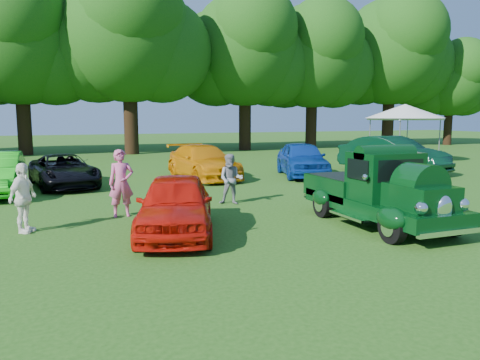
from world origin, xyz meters
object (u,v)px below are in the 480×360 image
object	(u,v)px
spectator_grey	(231,179)
hero_pickup	(378,193)
back_car_black	(64,171)
canopy_tent	(405,112)
spectator_white	(23,198)
spectator_pink	(121,183)
back_car_blue	(302,159)
red_convertible	(176,205)
back_car_green	(392,155)
back_car_orange	(203,162)

from	to	relation	value
spectator_grey	hero_pickup	bearing A→B (deg)	-29.82
back_car_black	canopy_tent	size ratio (longest dim) A/B	0.96
spectator_white	canopy_tent	size ratio (longest dim) A/B	0.35
spectator_pink	canopy_tent	bearing A→B (deg)	28.72
back_car_blue	spectator_white	distance (m)	12.27
red_convertible	back_car_blue	xyz separation A→B (m)	(7.35, 7.79, 0.08)
spectator_grey	canopy_tent	distance (m)	16.04
spectator_grey	back_car_blue	bearing A→B (deg)	72.28
spectator_pink	spectator_white	size ratio (longest dim) A/B	1.11
spectator_grey	canopy_tent	size ratio (longest dim) A/B	0.33
back_car_blue	canopy_tent	distance (m)	9.37
back_car_green	spectator_grey	distance (m)	10.34
canopy_tent	back_car_green	bearing A→B (deg)	-134.77
back_car_black	red_convertible	bearing A→B (deg)	-85.36
back_car_green	spectator_white	world-z (taller)	back_car_green
back_car_orange	back_car_green	world-z (taller)	back_car_green
hero_pickup	canopy_tent	world-z (taller)	canopy_tent
red_convertible	back_car_green	size ratio (longest dim) A/B	0.77
spectator_pink	hero_pickup	bearing A→B (deg)	-29.44
hero_pickup	red_convertible	bearing A→B (deg)	169.95
back_car_blue	back_car_green	bearing A→B (deg)	10.53
hero_pickup	spectator_white	distance (m)	8.05
hero_pickup	back_car_blue	world-z (taller)	hero_pickup
back_car_blue	back_car_green	size ratio (longest dim) A/B	0.87
spectator_pink	spectator_white	xyz separation A→B (m)	(-2.22, -0.94, -0.09)
back_car_black	spectator_pink	size ratio (longest dim) A/B	2.46
back_car_blue	back_car_black	bearing A→B (deg)	-165.48
red_convertible	spectator_pink	world-z (taller)	spectator_pink
spectator_grey	red_convertible	bearing A→B (deg)	-101.13
back_car_black	back_car_blue	bearing A→B (deg)	-12.82
back_car_green	back_car_orange	bearing A→B (deg)	156.28
red_convertible	spectator_pink	distance (m)	2.45
back_car_orange	hero_pickup	bearing A→B (deg)	-86.87
spectator_pink	spectator_grey	distance (m)	3.25
hero_pickup	back_car_orange	size ratio (longest dim) A/B	0.94
back_car_blue	spectator_white	size ratio (longest dim) A/B	2.80
back_car_blue	spectator_grey	size ratio (longest dim) A/B	2.96
hero_pickup	canopy_tent	xyz separation A→B (m)	(11.08, 12.23, 2.04)
back_car_orange	spectator_grey	world-z (taller)	spectator_grey
hero_pickup	back_car_black	distance (m)	11.35
red_convertible	back_car_blue	bearing A→B (deg)	63.26
spectator_pink	spectator_grey	bearing A→B (deg)	10.36
back_car_black	back_car_orange	bearing A→B (deg)	-5.90
hero_pickup	red_convertible	size ratio (longest dim) A/B	1.15
back_car_black	spectator_white	xyz separation A→B (m)	(-0.90, -6.88, 0.19)
hero_pickup	spectator_white	size ratio (longest dim) A/B	2.87
back_car_black	back_car_green	size ratio (longest dim) A/B	0.84
red_convertible	spectator_pink	xyz separation A→B (m)	(-0.86, 2.29, 0.20)
back_car_blue	spectator_white	bearing A→B (deg)	-131.16
spectator_grey	canopy_tent	xyz separation A→B (m)	(13.42, 8.54, 2.06)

